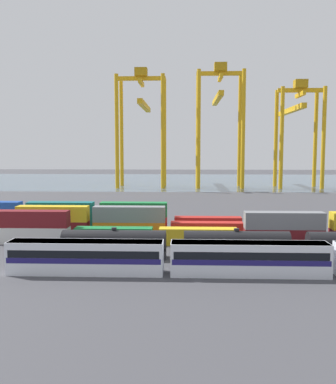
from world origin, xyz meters
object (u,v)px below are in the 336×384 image
passenger_train (249,257)px  gantry_crane_central (219,112)px  freight_tank_row (298,245)px  gantry_crane_east (297,122)px  shipping_container_0 (31,235)px  gantry_crane_west (142,116)px

passenger_train → gantry_crane_central: bearing=87.2°
passenger_train → freight_tank_row: freight_tank_row is taller
freight_tank_row → gantry_crane_east: bearing=75.8°
shipping_container_0 → gantry_crane_east: 129.15m
gantry_crane_west → gantry_crane_central: (30.77, -0.20, 1.17)m
freight_tank_row → gantry_crane_west: bearing=105.8°
gantry_crane_west → shipping_container_0: bearing=-93.8°
shipping_container_0 → gantry_crane_east: (68.64, 106.60, 24.64)m
gantry_crane_west → gantry_crane_east: 61.58m
passenger_train → freight_tank_row: 10.63m
passenger_train → gantry_crane_central: size_ratio=1.19×
gantry_crane_central → gantry_crane_east: (30.77, 0.68, -3.57)m
shipping_container_0 → gantry_crane_east: bearing=57.2°
freight_tank_row → gantry_crane_east: 121.22m
gantry_crane_west → gantry_crane_east: (61.53, 0.48, -2.40)m
passenger_train → gantry_crane_central: (6.02, 121.88, 27.37)m
passenger_train → gantry_crane_east: size_ratio=1.37×
gantry_crane_east → freight_tank_row: bearing=-104.2°
freight_tank_row → shipping_container_0: 40.43m
shipping_container_0 → freight_tank_row: bearing=-12.3°
freight_tank_row → gantry_crane_central: gantry_crane_central is taller
gantry_crane_west → gantry_crane_east: bearing=0.4°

